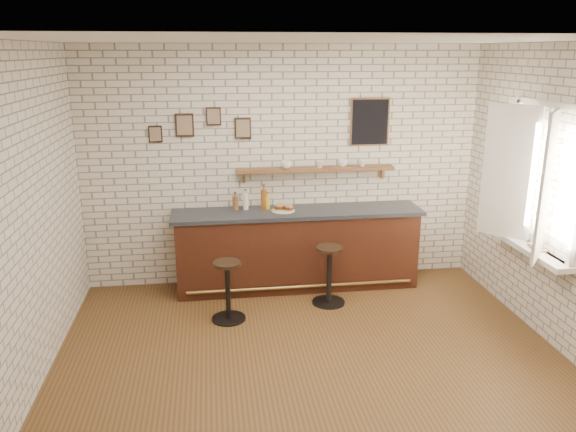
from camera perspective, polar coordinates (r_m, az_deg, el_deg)
name	(u,v)px	position (r m, az deg, el deg)	size (l,w,h in m)	color
ground	(309,354)	(5.78, 2.20, -13.80)	(5.00, 5.00, 0.00)	brown
bar_counter	(297,248)	(7.11, 0.95, -3.32)	(3.10, 0.65, 1.01)	#411D11
sandwich_plate	(283,211)	(6.92, -0.49, 0.56)	(0.28, 0.28, 0.01)	white
ciabatta_sandwich	(284,207)	(6.91, -0.40, 0.93)	(0.25, 0.18, 0.08)	tan
potato_chips	(281,210)	(6.92, -0.67, 0.60)	(0.26, 0.18, 0.00)	#E4BA50
bitters_bottle_brown	(235,203)	(6.98, -5.37, 1.36)	(0.07, 0.07, 0.23)	brown
bitters_bottle_white	(246,201)	(6.98, -4.33, 1.49)	(0.07, 0.07, 0.26)	silver
bitters_bottle_amber	(264,199)	(6.99, -2.46, 1.74)	(0.08, 0.08, 0.31)	#914B17
condiment_bottle_yellow	(267,202)	(7.01, -2.12, 1.45)	(0.07, 0.07, 0.21)	gold
bar_stool_left	(228,289)	(6.32, -6.14, -7.38)	(0.38, 0.38, 0.69)	black
bar_stool_right	(329,273)	(6.69, 4.20, -5.82)	(0.41, 0.41, 0.71)	black
wall_shelf	(316,169)	(7.08, 2.83, 4.75)	(2.00, 0.18, 0.18)	brown
shelf_cup_a	(286,165)	(7.01, -0.19, 5.25)	(0.13, 0.13, 0.10)	white
shelf_cup_b	(320,164)	(7.08, 3.26, 5.27)	(0.09, 0.09, 0.09)	white
shelf_cup_c	(343,163)	(7.14, 5.57, 5.37)	(0.12, 0.12, 0.10)	white
shelf_cup_d	(363,163)	(7.21, 7.60, 5.35)	(0.09, 0.09, 0.08)	white
back_wall_decor	(301,124)	(7.04, 1.37, 9.38)	(2.96, 0.02, 0.56)	black
window_sill	(528,248)	(6.49, 23.17, -2.99)	(0.20, 1.35, 0.06)	white
casement_window	(533,179)	(6.28, 23.60, 3.47)	(0.40, 1.30, 1.56)	white
book_lower	(533,248)	(6.36, 23.66, -3.04)	(0.17, 0.23, 0.02)	tan
book_upper	(532,246)	(6.38, 23.54, -2.80)	(0.15, 0.20, 0.02)	tan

